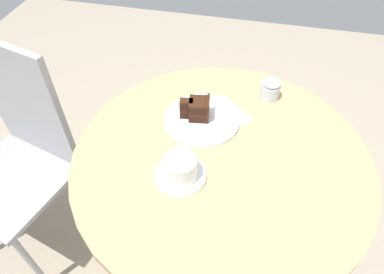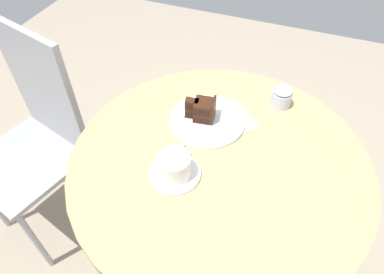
{
  "view_description": "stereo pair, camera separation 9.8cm",
  "coord_description": "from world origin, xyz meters",
  "views": [
    {
      "loc": [
        -0.64,
        -0.06,
        1.48
      ],
      "look_at": [
        0.01,
        0.09,
        0.77
      ],
      "focal_mm": 32.0,
      "sensor_mm": 36.0,
      "label": 1
    },
    {
      "loc": [
        -0.61,
        -0.15,
        1.48
      ],
      "look_at": [
        0.01,
        0.09,
        0.77
      ],
      "focal_mm": 32.0,
      "sensor_mm": 36.0,
      "label": 2
    }
  ],
  "objects": [
    {
      "name": "saucer",
      "position": [
        -0.1,
        0.1,
        0.73
      ],
      "size": [
        0.14,
        0.14,
        0.01
      ],
      "color": "white",
      "rests_on": "cafe_table"
    },
    {
      "name": "cake_plate",
      "position": [
        0.13,
        0.08,
        0.73
      ],
      "size": [
        0.24,
        0.24,
        0.01
      ],
      "color": "white",
      "rests_on": "cafe_table"
    },
    {
      "name": "cafe_chair",
      "position": [
        0.03,
        0.74,
        0.54
      ],
      "size": [
        0.47,
        0.47,
        0.93
      ],
      "rotation": [
        0.0,
        0.0,
        4.45
      ],
      "color": "#9E9EA3",
      "rests_on": "ground"
    },
    {
      "name": "cake_slice",
      "position": [
        0.13,
        0.1,
        0.77
      ],
      "size": [
        0.07,
        0.1,
        0.07
      ],
      "rotation": [
        0.0,
        0.0,
        1.72
      ],
      "color": "black",
      "rests_on": "cake_plate"
    },
    {
      "name": "napkin",
      "position": [
        0.15,
        0.04,
        0.73
      ],
      "size": [
        0.23,
        0.22,
        0.0
      ],
      "rotation": [
        0.0,
        0.0,
        2.4
      ],
      "color": "beige",
      "rests_on": "cafe_table"
    },
    {
      "name": "ground_plane",
      "position": [
        0.0,
        0.0,
        -0.01
      ],
      "size": [
        4.4,
        4.4,
        0.01
      ],
      "primitive_type": "cube",
      "color": "gray",
      "rests_on": "ground"
    },
    {
      "name": "sugar_pot",
      "position": [
        0.29,
        -0.11,
        0.76
      ],
      "size": [
        0.07,
        0.07,
        0.07
      ],
      "color": "silver",
      "rests_on": "cafe_table"
    },
    {
      "name": "cafe_table",
      "position": [
        0.0,
        0.0,
        0.61
      ],
      "size": [
        0.86,
        0.86,
        0.73
      ],
      "color": "tan",
      "rests_on": "ground"
    },
    {
      "name": "teaspoon",
      "position": [
        -0.07,
        0.14,
        0.74
      ],
      "size": [
        0.1,
        0.02,
        0.0
      ],
      "rotation": [
        0.0,
        0.0,
        6.17
      ],
      "color": "silver",
      "rests_on": "saucer"
    },
    {
      "name": "fork",
      "position": [
        0.19,
        0.11,
        0.74
      ],
      "size": [
        0.14,
        0.09,
        0.0
      ],
      "rotation": [
        0.0,
        0.0,
        5.76
      ],
      "color": "silver",
      "rests_on": "cake_plate"
    },
    {
      "name": "coffee_cup",
      "position": [
        -0.1,
        0.1,
        0.77
      ],
      "size": [
        0.12,
        0.09,
        0.07
      ],
      "color": "white",
      "rests_on": "saucer"
    }
  ]
}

